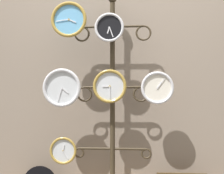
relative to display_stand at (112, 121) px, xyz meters
The scene contains 8 objects.
shop_wall 0.69m from the display_stand, 90.00° to the left, with size 4.40×0.04×2.80m.
display_stand is the anchor object (origin of this frame).
clock_top_left 0.92m from the display_stand, 162.71° to the right, with size 0.30×0.04×0.30m.
clock_top_center 0.78m from the display_stand, 99.62° to the right, with size 0.24×0.04×0.24m.
clock_middle_left 0.51m from the display_stand, 164.01° to the right, with size 0.32×0.04×0.32m.
clock_middle_center 0.31m from the display_stand, 99.42° to the right, with size 0.28×0.04×0.28m.
clock_middle_right 0.47m from the display_stand, 13.13° to the right, with size 0.27×0.04×0.27m.
clock_bottom_left 0.47m from the display_stand, 169.04° to the right, with size 0.22×0.04×0.22m.
Camera 1 is at (0.21, -2.21, 0.92)m, focal length 50.00 mm.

